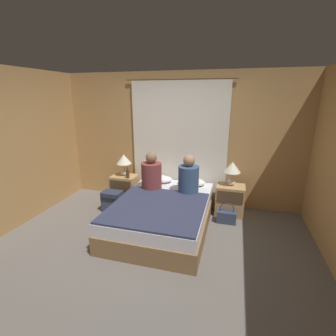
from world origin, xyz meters
The scene contains 16 objects.
ground_plane centered at (0.00, 0.00, 0.00)m, with size 16.00×16.00×0.00m, color #66605B.
wall_back centered at (0.00, 1.84, 1.25)m, with size 4.70×0.06×2.50m.
curtain_panel centered at (0.00, 1.78, 1.18)m, with size 2.04×0.02×2.36m.
bed centered at (0.00, 0.72, 0.23)m, with size 1.44×2.02×0.47m.
nightstand_left centered at (-1.03, 1.46, 0.28)m, with size 0.49×0.37×0.55m.
nightstand_right centered at (1.03, 1.46, 0.28)m, with size 0.49×0.37×0.55m.
lamp_left centered at (-1.03, 1.49, 0.84)m, with size 0.29×0.29×0.42m.
lamp_right centered at (1.03, 1.49, 0.84)m, with size 0.29×0.29×0.42m.
pillow_left centered at (-0.32, 1.52, 0.53)m, with size 0.51×0.33×0.12m.
pillow_right centered at (0.32, 1.52, 0.53)m, with size 0.51×0.33×0.12m.
blanket_on_bed centered at (0.00, 0.43, 0.48)m, with size 1.38×1.37×0.03m.
person_left_in_bed centered at (-0.34, 1.15, 0.74)m, with size 0.36×0.36×0.67m.
person_right_in_bed centered at (0.33, 1.15, 0.74)m, with size 0.35×0.35×0.66m.
beer_bottle_on_left_stand centered at (-0.89, 1.35, 0.63)m, with size 0.07×0.07×0.23m.
backpack_on_floor centered at (-1.07, 1.01, 0.22)m, with size 0.36×0.25×0.38m.
handbag_on_floor centered at (1.00, 1.13, 0.11)m, with size 0.32×0.17×0.36m.
Camera 1 is at (1.04, -2.70, 2.08)m, focal length 26.00 mm.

